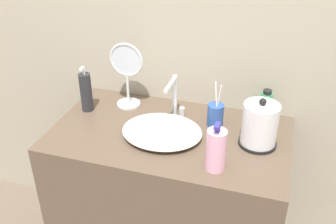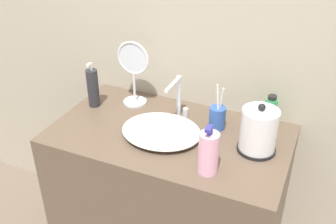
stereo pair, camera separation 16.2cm
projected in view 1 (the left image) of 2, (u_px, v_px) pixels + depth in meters
name	position (u px, v px, depth m)	size (l,w,h in m)	color
vanity_counter	(169.00, 203.00, 1.87)	(1.01, 0.57, 0.81)	brown
sink_basin	(162.00, 131.00, 1.63)	(0.34, 0.29, 0.05)	silver
faucet	(175.00, 95.00, 1.73)	(0.06, 0.15, 0.19)	silver
electric_kettle	(260.00, 126.00, 1.55)	(0.15, 0.15, 0.21)	black
toothbrush_cup	(215.00, 114.00, 1.70)	(0.07, 0.07, 0.21)	#2D519E
lotion_bottle	(216.00, 150.00, 1.42)	(0.07, 0.07, 0.20)	#EAA8C6
shampoo_bottle	(86.00, 92.00, 1.79)	(0.05, 0.05, 0.22)	#28282D
mouthwash_bottle	(266.00, 106.00, 1.73)	(0.05, 0.05, 0.15)	#2D9956
vanity_mirror	(127.00, 72.00, 1.79)	(0.16, 0.11, 0.31)	silver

